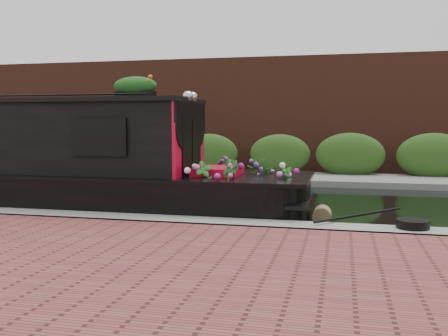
# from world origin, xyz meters

# --- Properties ---
(ground) EXTENTS (80.00, 80.00, 0.00)m
(ground) POSITION_xyz_m (0.00, 0.00, 0.00)
(ground) COLOR black
(ground) RESTS_ON ground
(near_bank_coping) EXTENTS (40.00, 0.60, 0.50)m
(near_bank_coping) POSITION_xyz_m (0.00, -3.30, 0.00)
(near_bank_coping) COLOR gray
(near_bank_coping) RESTS_ON ground
(far_bank_path) EXTENTS (40.00, 2.40, 0.34)m
(far_bank_path) POSITION_xyz_m (0.00, 4.20, 0.00)
(far_bank_path) COLOR slate
(far_bank_path) RESTS_ON ground
(far_hedge) EXTENTS (40.00, 1.10, 2.80)m
(far_hedge) POSITION_xyz_m (0.00, 5.10, 0.00)
(far_hedge) COLOR #2C4F1A
(far_hedge) RESTS_ON ground
(far_brick_wall) EXTENTS (40.00, 1.00, 8.00)m
(far_brick_wall) POSITION_xyz_m (0.00, 7.20, 0.00)
(far_brick_wall) COLOR #5A2B1E
(far_brick_wall) RESTS_ON ground
(rope_fender) EXTENTS (0.31, 0.40, 0.31)m
(rope_fender) POSITION_xyz_m (3.72, -1.95, 0.16)
(rope_fender) COLOR olive
(rope_fender) RESTS_ON ground
(coiled_mooring_rope) EXTENTS (0.45, 0.45, 0.12)m
(coiled_mooring_rope) POSITION_xyz_m (5.03, -3.16, 0.31)
(coiled_mooring_rope) COLOR black
(coiled_mooring_rope) RESTS_ON near_bank_coping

